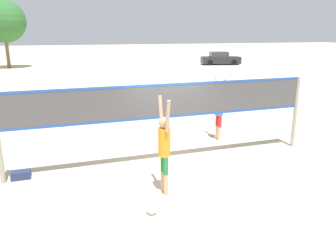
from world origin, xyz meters
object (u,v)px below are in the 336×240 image
at_px(parked_car_near, 220,59).
at_px(player_spiker, 164,144).
at_px(volleyball_net, 168,107).
at_px(gear_bag, 21,175).
at_px(volleyball, 152,209).
at_px(tree_left_cluster, 4,21).
at_px(player_blocker, 219,108).

bearing_deg(parked_car_near, player_spiker, -105.27).
bearing_deg(parked_car_near, volleyball_net, -105.79).
distance_m(player_spiker, gear_bag, 3.97).
relative_size(volleyball_net, player_spiker, 3.87).
xyz_separation_m(volleyball_net, volleyball, (-1.23, -2.60, -1.55)).
xyz_separation_m(volleyball_net, gear_bag, (-3.98, 0.14, -1.55)).
height_order(volleyball_net, tree_left_cluster, tree_left_cluster).
xyz_separation_m(volleyball_net, player_blocker, (2.34, 1.40, -0.49)).
bearing_deg(volleyball_net, gear_bag, 177.99).
height_order(volleyball_net, parked_car_near, volleyball_net).
distance_m(gear_bag, tree_left_cluster, 31.09).
bearing_deg(volleyball, gear_bag, 135.00).
distance_m(player_spiker, volleyball, 1.48).
relative_size(player_blocker, volleyball, 10.29).
height_order(volleyball, tree_left_cluster, tree_left_cluster).
bearing_deg(volleyball, player_blocker, 48.28).
bearing_deg(parked_car_near, volleyball, -105.38).
distance_m(volleyball, gear_bag, 3.88).
xyz_separation_m(gear_bag, parked_car_near, (19.58, 26.79, 0.57)).
bearing_deg(player_spiker, gear_bag, 59.63).
height_order(volleyball_net, player_spiker, volleyball_net).
bearing_deg(volleyball_net, volleyball, -115.32).
bearing_deg(gear_bag, volleyball, -45.00).
bearing_deg(tree_left_cluster, parked_car_near, -8.99).
bearing_deg(gear_bag, player_spiker, -30.37).
height_order(volleyball_net, gear_bag, volleyball_net).
relative_size(player_spiker, gear_bag, 4.76).
bearing_deg(player_spiker, volleyball, 146.49).
relative_size(player_spiker, parked_car_near, 0.47).
distance_m(volleyball_net, tree_left_cluster, 31.76).
bearing_deg(player_blocker, gear_bag, -78.74).
bearing_deg(player_spiker, player_blocker, -43.55).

